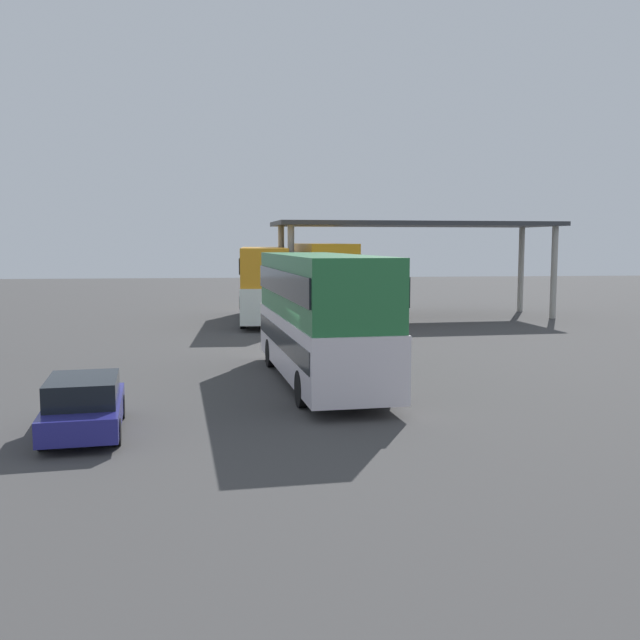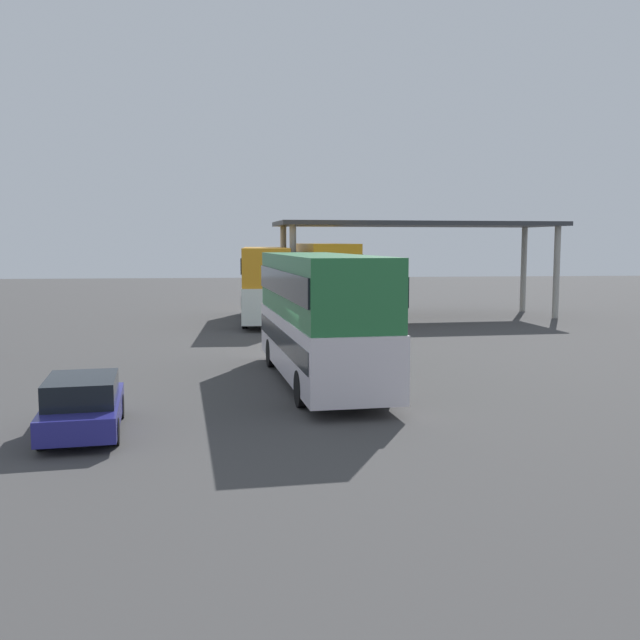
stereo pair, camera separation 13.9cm
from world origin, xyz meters
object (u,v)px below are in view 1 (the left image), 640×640
Objects in this scene: double_decker_main at (320,313)px; double_decker_mid_row at (323,278)px; double_decker_near_canopy at (264,281)px; parked_hatchback at (84,405)px.

double_decker_mid_row reaches higher than double_decker_main.
double_decker_mid_row reaches higher than double_decker_near_canopy.
double_decker_mid_row is (8.31, 23.69, 1.71)m from parked_hatchback.
double_decker_main is 0.99× the size of double_decker_near_canopy.
parked_hatchback is at bearing 160.21° from double_decker_mid_row.
double_decker_main is 2.50× the size of parked_hatchback.
double_decker_mid_row is (3.39, 0.33, 0.11)m from double_decker_near_canopy.
parked_hatchback is 0.39× the size of double_decker_near_canopy.
double_decker_main is 8.32m from parked_hatchback.
double_decker_main is 0.96× the size of double_decker_mid_row.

